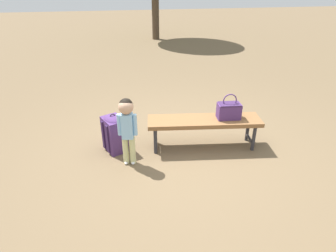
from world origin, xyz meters
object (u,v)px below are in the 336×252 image
Objects in this scene: child_standing at (127,122)px; backpack_large at (114,132)px; park_bench at (204,123)px; handbag at (229,110)px.

backpack_large is (0.18, -0.38, -0.33)m from child_standing.
park_bench is at bearing -168.64° from child_standing.
backpack_large is at bearing -64.92° from child_standing.
backpack_large is at bearing -6.87° from handbag.
child_standing is at bearing 11.36° from park_bench.
park_bench is 1.28m from backpack_large.
handbag is at bearing 174.07° from park_bench.
child_standing is at bearing 115.08° from backpack_large.
backpack_large is at bearing -7.12° from park_bench.
handbag is 0.64× the size of backpack_large.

